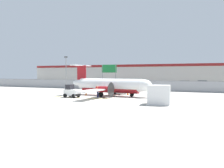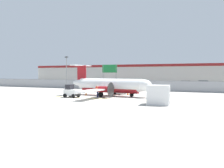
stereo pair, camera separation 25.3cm
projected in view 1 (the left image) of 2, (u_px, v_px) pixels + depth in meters
name	position (u px, v px, depth m)	size (l,w,h in m)	color
ground_plane	(90.00, 98.00, 31.05)	(140.00, 140.00, 0.01)	#ADA89E
perimeter_fence	(125.00, 85.00, 45.84)	(98.00, 0.10, 2.10)	gray
parking_lot_strip	(139.00, 87.00, 56.56)	(98.00, 17.00, 0.12)	#38383A
background_building	(153.00, 74.00, 73.56)	(91.00, 8.10, 6.50)	beige
commuter_airplane	(111.00, 86.00, 34.20)	(14.02, 16.08, 4.92)	white
baggage_tug	(71.00, 92.00, 31.92)	(2.43, 1.58, 1.88)	silver
ground_crew_worker	(98.00, 91.00, 32.08)	(0.35, 0.54, 1.70)	#191E4C
cargo_container	(159.00, 95.00, 24.56)	(2.52, 2.15, 2.20)	silver
traffic_cone_near_left	(86.00, 93.00, 34.95)	(0.36, 0.36, 0.64)	orange
traffic_cone_near_right	(128.00, 93.00, 35.78)	(0.36, 0.36, 0.64)	orange
parked_car_0	(80.00, 83.00, 58.22)	(4.21, 2.02, 1.58)	black
parked_car_1	(113.00, 82.00, 66.13)	(4.28, 2.17, 1.58)	red
parked_car_2	(130.00, 83.00, 61.86)	(4.33, 2.29, 1.58)	black
parked_car_3	(142.00, 83.00, 56.68)	(4.34, 2.31, 1.58)	slate
parked_car_4	(155.00, 84.00, 54.43)	(4.31, 2.24, 1.58)	slate
parked_car_5	(184.00, 84.00, 55.28)	(4.36, 2.36, 1.58)	red
parked_car_6	(202.00, 84.00, 56.33)	(4.31, 2.24, 1.58)	#B28C19
apron_light_pole	(66.00, 70.00, 48.41)	(0.70, 0.30, 7.27)	slate
highway_sign	(109.00, 71.00, 49.37)	(3.60, 0.14, 5.50)	slate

